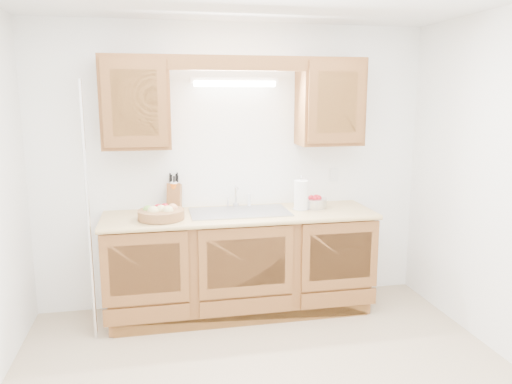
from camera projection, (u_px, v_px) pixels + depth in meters
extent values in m
cube|color=white|center=(234.00, 167.00, 4.48)|extent=(3.50, 0.02, 2.50)
cube|color=white|center=(380.00, 297.00, 1.59)|extent=(3.50, 0.02, 2.50)
cube|color=brown|center=(240.00, 264.00, 4.34)|extent=(2.20, 0.60, 0.86)
cube|color=tan|center=(240.00, 215.00, 4.24)|extent=(2.30, 0.63, 0.04)
cube|color=brown|center=(136.00, 103.00, 4.05)|extent=(0.55, 0.33, 0.75)
cube|color=brown|center=(330.00, 102.00, 4.37)|extent=(0.55, 0.33, 0.75)
cube|color=brown|center=(239.00, 63.00, 4.01)|extent=(2.20, 0.05, 0.12)
cylinder|color=white|center=(235.00, 84.00, 4.24)|extent=(0.70, 0.05, 0.05)
cube|color=white|center=(234.00, 80.00, 4.27)|extent=(0.76, 0.06, 0.05)
cube|color=#9E9EA3|center=(240.00, 212.00, 4.26)|extent=(0.84, 0.46, 0.01)
cube|color=#9E9EA3|center=(215.00, 223.00, 4.23)|extent=(0.39, 0.40, 0.16)
cube|color=#9E9EA3|center=(264.00, 220.00, 4.32)|extent=(0.39, 0.40, 0.16)
cylinder|color=silver|center=(236.00, 205.00, 4.45)|extent=(0.06, 0.06, 0.04)
cylinder|color=silver|center=(236.00, 196.00, 4.43)|extent=(0.02, 0.02, 0.16)
cylinder|color=silver|center=(237.00, 187.00, 4.37)|extent=(0.02, 0.12, 0.02)
cylinder|color=white|center=(249.00, 200.00, 4.46)|extent=(0.03, 0.03, 0.12)
cylinder|color=silver|center=(88.00, 215.00, 3.75)|extent=(0.03, 0.03, 2.00)
cube|color=white|center=(334.00, 175.00, 4.67)|extent=(0.08, 0.01, 0.12)
cylinder|color=#94653C|center=(161.00, 214.00, 4.02)|extent=(0.48, 0.48, 0.07)
sphere|color=#D8C67F|center=(153.00, 212.00, 3.96)|extent=(0.09, 0.09, 0.09)
sphere|color=#D8C67F|center=(168.00, 211.00, 3.97)|extent=(0.09, 0.09, 0.09)
sphere|color=tan|center=(173.00, 209.00, 4.07)|extent=(0.09, 0.09, 0.09)
sphere|color=red|center=(158.00, 209.00, 4.07)|extent=(0.08, 0.08, 0.08)
sphere|color=#72A53F|center=(148.00, 210.00, 4.02)|extent=(0.08, 0.08, 0.08)
sphere|color=#D8C67F|center=(161.00, 211.00, 4.00)|extent=(0.09, 0.09, 0.09)
sphere|color=red|center=(165.00, 208.00, 4.11)|extent=(0.08, 0.08, 0.08)
cube|color=brown|center=(174.00, 197.00, 4.34)|extent=(0.15, 0.21, 0.26)
cylinder|color=black|center=(170.00, 182.00, 4.28)|extent=(0.02, 0.04, 0.09)
cylinder|color=black|center=(174.00, 182.00, 4.29)|extent=(0.02, 0.04, 0.09)
cylinder|color=black|center=(178.00, 181.00, 4.29)|extent=(0.02, 0.04, 0.09)
cylinder|color=black|center=(171.00, 180.00, 4.32)|extent=(0.02, 0.04, 0.09)
cylinder|color=black|center=(176.00, 179.00, 4.33)|extent=(0.02, 0.04, 0.09)
cylinder|color=black|center=(170.00, 179.00, 4.35)|extent=(0.02, 0.04, 0.09)
cylinder|color=black|center=(177.00, 178.00, 4.36)|extent=(0.02, 0.04, 0.09)
cylinder|color=#D6590B|center=(174.00, 197.00, 4.33)|extent=(0.10, 0.10, 0.24)
cylinder|color=white|center=(174.00, 183.00, 4.30)|extent=(0.08, 0.08, 0.01)
imported|color=blue|center=(173.00, 198.00, 4.34)|extent=(0.11, 0.11, 0.22)
cube|color=#CC333F|center=(175.00, 209.00, 4.38)|extent=(0.11, 0.09, 0.01)
cube|color=green|center=(175.00, 208.00, 4.38)|extent=(0.11, 0.09, 0.02)
cylinder|color=silver|center=(301.00, 209.00, 4.35)|extent=(0.15, 0.15, 0.01)
cylinder|color=silver|center=(301.00, 193.00, 4.33)|extent=(0.02, 0.02, 0.30)
cylinder|color=white|center=(301.00, 195.00, 4.33)|extent=(0.13, 0.13, 0.25)
sphere|color=silver|center=(301.00, 176.00, 4.30)|extent=(0.02, 0.02, 0.02)
cylinder|color=silver|center=(314.00, 203.00, 4.44)|extent=(0.29, 0.29, 0.09)
sphere|color=red|center=(311.00, 198.00, 4.42)|extent=(0.06, 0.06, 0.06)
sphere|color=red|center=(316.00, 198.00, 4.45)|extent=(0.06, 0.06, 0.06)
sphere|color=red|center=(315.00, 199.00, 4.40)|extent=(0.06, 0.06, 0.06)
sphere|color=red|center=(318.00, 198.00, 4.42)|extent=(0.06, 0.06, 0.06)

